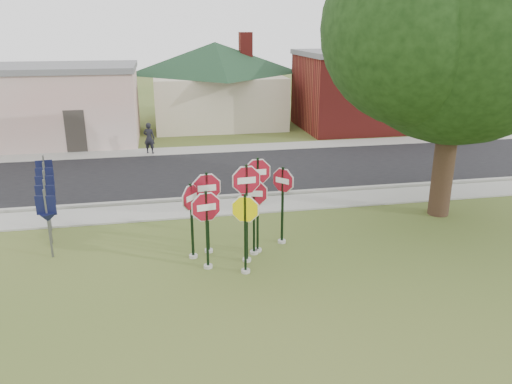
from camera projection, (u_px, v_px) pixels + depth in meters
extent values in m
plane|color=#415720|center=(242.00, 283.00, 12.70)|extent=(120.00, 120.00, 0.00)
cube|color=#97978F|center=(216.00, 208.00, 17.81)|extent=(60.00, 1.60, 0.06)
cube|color=black|center=(204.00, 173.00, 22.00)|extent=(60.00, 7.00, 0.04)
cube|color=#97978F|center=(196.00, 150.00, 25.99)|extent=(60.00, 1.60, 0.06)
cube|color=#97978F|center=(213.00, 198.00, 18.72)|extent=(60.00, 0.20, 0.14)
cylinder|color=#A7A59B|center=(247.00, 260.00, 13.85)|extent=(0.24, 0.24, 0.08)
cube|color=black|center=(247.00, 214.00, 13.41)|extent=(0.06, 0.06, 2.79)
cylinder|color=white|center=(246.00, 180.00, 13.11)|extent=(1.07, 0.12, 1.07)
cylinder|color=maroon|center=(246.00, 180.00, 13.11)|extent=(0.99, 0.12, 0.99)
cube|color=white|center=(246.00, 180.00, 13.11)|extent=(0.49, 0.06, 0.17)
cylinder|color=#A7A59B|center=(246.00, 271.00, 13.21)|extent=(0.24, 0.24, 0.08)
cube|color=black|center=(245.00, 234.00, 12.88)|extent=(0.07, 0.07, 2.18)
cylinder|color=white|center=(245.00, 209.00, 12.66)|extent=(0.93, 0.33, 0.98)
cylinder|color=#E8D703|center=(245.00, 209.00, 12.66)|extent=(0.86, 0.32, 0.91)
cylinder|color=#A7A59B|center=(208.00, 266.00, 13.47)|extent=(0.24, 0.24, 0.08)
cube|color=black|center=(207.00, 230.00, 13.14)|extent=(0.07, 0.06, 2.19)
cylinder|color=white|center=(206.00, 207.00, 12.93)|extent=(1.08, 0.22, 1.10)
cylinder|color=maroon|center=(206.00, 207.00, 12.93)|extent=(1.00, 0.21, 1.02)
cube|color=white|center=(206.00, 207.00, 12.93)|extent=(0.50, 0.10, 0.18)
cylinder|color=#A7A59B|center=(254.00, 252.00, 14.30)|extent=(0.24, 0.24, 0.08)
cube|color=black|center=(254.00, 217.00, 13.96)|extent=(0.07, 0.06, 2.25)
cylinder|color=white|center=(254.00, 193.00, 13.73)|extent=(1.02, 0.30, 1.05)
cylinder|color=maroon|center=(254.00, 193.00, 13.73)|extent=(0.95, 0.28, 0.98)
cube|color=white|center=(254.00, 193.00, 13.73)|extent=(0.47, 0.14, 0.17)
cylinder|color=#A7A59B|center=(258.00, 250.00, 14.45)|extent=(0.24, 0.24, 0.08)
cube|color=black|center=(258.00, 206.00, 14.01)|extent=(0.06, 0.05, 2.81)
cylinder|color=white|center=(258.00, 172.00, 13.70)|extent=(1.01, 0.03, 1.01)
cylinder|color=maroon|center=(258.00, 172.00, 13.70)|extent=(0.94, 0.04, 0.94)
cube|color=white|center=(258.00, 172.00, 13.70)|extent=(0.47, 0.02, 0.16)
cylinder|color=#A7A59B|center=(209.00, 251.00, 14.41)|extent=(0.24, 0.24, 0.08)
cube|color=black|center=(208.00, 213.00, 14.04)|extent=(0.07, 0.06, 2.40)
cylinder|color=white|center=(207.00, 188.00, 13.80)|extent=(1.11, 0.13, 1.12)
cylinder|color=maroon|center=(207.00, 188.00, 13.80)|extent=(1.03, 0.13, 1.04)
cube|color=white|center=(207.00, 188.00, 13.80)|extent=(0.51, 0.07, 0.18)
cylinder|color=#A7A59B|center=(282.00, 241.00, 15.03)|extent=(0.24, 0.24, 0.08)
cube|color=black|center=(282.00, 206.00, 14.66)|extent=(0.08, 0.08, 2.37)
cylinder|color=white|center=(283.00, 180.00, 14.42)|extent=(0.67, 0.77, 1.00)
cylinder|color=maroon|center=(283.00, 180.00, 14.42)|extent=(0.62, 0.72, 0.93)
cube|color=white|center=(283.00, 180.00, 14.42)|extent=(0.31, 0.36, 0.16)
cylinder|color=#A7A59B|center=(193.00, 256.00, 14.07)|extent=(0.24, 0.24, 0.08)
cube|color=black|center=(192.00, 221.00, 13.73)|extent=(0.08, 0.08, 2.20)
cylinder|color=white|center=(191.00, 197.00, 13.51)|extent=(0.65, 0.77, 0.99)
cylinder|color=maroon|center=(191.00, 197.00, 13.51)|extent=(0.60, 0.72, 0.92)
cube|color=white|center=(191.00, 197.00, 13.51)|extent=(0.30, 0.36, 0.16)
cube|color=#59595E|center=(48.00, 224.00, 13.80)|extent=(0.05, 0.05, 2.00)
cube|color=black|center=(46.00, 205.00, 13.62)|extent=(0.55, 0.13, 0.55)
cone|color=black|center=(47.00, 217.00, 13.73)|extent=(0.65, 0.65, 0.25)
cube|color=#59595E|center=(48.00, 212.00, 14.69)|extent=(0.05, 0.05, 2.00)
cube|color=black|center=(45.00, 194.00, 14.51)|extent=(0.55, 0.09, 0.55)
cone|color=black|center=(47.00, 206.00, 14.63)|extent=(0.62, 0.62, 0.25)
cube|color=#59595E|center=(47.00, 201.00, 15.58)|extent=(0.05, 0.05, 2.00)
cube|color=black|center=(45.00, 184.00, 15.41)|extent=(0.55, 0.05, 0.55)
cone|color=black|center=(47.00, 195.00, 15.52)|extent=(0.58, 0.58, 0.25)
cube|color=#59595E|center=(47.00, 192.00, 16.48)|extent=(0.05, 0.05, 2.00)
cube|color=black|center=(45.00, 176.00, 16.30)|extent=(0.55, 0.05, 0.55)
cone|color=black|center=(46.00, 186.00, 16.41)|extent=(0.58, 0.58, 0.25)
cube|color=#59595E|center=(47.00, 183.00, 17.37)|extent=(0.05, 0.05, 2.00)
cube|color=black|center=(44.00, 168.00, 17.20)|extent=(0.55, 0.09, 0.55)
cone|color=black|center=(46.00, 178.00, 17.31)|extent=(0.62, 0.62, 0.25)
cube|color=beige|center=(24.00, 107.00, 27.17)|extent=(12.00, 6.00, 4.00)
cube|color=slate|center=(18.00, 68.00, 26.51)|extent=(12.20, 6.20, 0.30)
cube|color=#332D28|center=(76.00, 132.00, 25.23)|extent=(1.00, 0.10, 2.20)
cube|color=beige|center=(216.00, 99.00, 33.02)|extent=(8.00, 8.00, 3.20)
pyramid|color=#15301E|center=(215.00, 42.00, 31.88)|extent=(11.60, 11.60, 2.00)
cube|color=maroon|center=(246.00, 45.00, 32.31)|extent=(0.80, 0.80, 1.60)
cube|color=maroon|center=(380.00, 92.00, 31.38)|extent=(10.00, 6.00, 4.50)
cube|color=slate|center=(384.00, 53.00, 30.64)|extent=(10.20, 6.20, 0.30)
cube|color=white|center=(370.00, 93.00, 28.16)|extent=(2.00, 0.08, 0.90)
cylinder|color=black|center=(446.00, 143.00, 16.53)|extent=(0.70, 0.70, 5.00)
sphere|color=black|center=(462.00, 18.00, 15.28)|extent=(7.78, 7.78, 7.78)
cylinder|color=black|center=(456.00, 80.00, 40.27)|extent=(0.50, 0.50, 4.00)
sphere|color=black|center=(462.00, 33.00, 39.12)|extent=(5.60, 5.60, 5.60)
imported|color=black|center=(149.00, 138.00, 25.03)|extent=(0.66, 0.54, 1.56)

